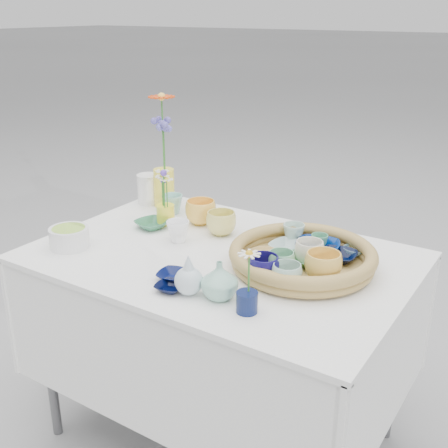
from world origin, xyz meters
The scene contains 34 objects.
ground centered at (0.00, 0.00, 0.00)m, with size 80.00×80.00×0.00m, color gray.
display_table centered at (0.00, 0.00, 0.00)m, with size 1.26×0.86×0.77m, color white, non-canonical shape.
wicker_tray centered at (0.28, 0.05, 0.80)m, with size 0.47×0.47×0.08m, color olive, non-canonical shape.
tray_ceramic_0 centered at (0.28, 0.16, 0.80)m, with size 0.15×0.15×0.04m, color navy.
tray_ceramic_1 centered at (0.37, 0.14, 0.80)m, with size 0.12×0.12×0.03m, color black.
tray_ceramic_2 centered at (0.38, -0.02, 0.83)m, with size 0.11×0.11×0.09m, color #E8B750.
tray_ceramic_3 centered at (0.29, 0.05, 0.80)m, with size 0.12×0.12×0.03m, color #4E8A56.
tray_ceramic_4 centered at (0.25, -0.04, 0.82)m, with size 0.08×0.08×0.07m, color #71B086.
tray_ceramic_5 centered at (0.20, 0.11, 0.80)m, with size 0.12×0.12×0.03m, color #A8C5BE.
tray_ceramic_6 centered at (0.18, 0.19, 0.82)m, with size 0.08×0.08×0.07m, color #A7C7B8.
tray_ceramic_7 centered at (0.29, 0.07, 0.82)m, with size 0.09×0.09×0.07m, color white.
tray_ceramic_8 centered at (0.39, 0.21, 0.80)m, with size 0.08×0.08×0.02m, color #7DB0CC.
tray_ceramic_9 centered at (0.23, -0.11, 0.82)m, with size 0.10×0.10×0.08m, color #120D4E.
tray_ceramic_10 centered at (0.17, 0.00, 0.80)m, with size 0.10×0.10×0.03m, color #D8B773.
tray_ceramic_11 centered at (0.31, -0.12, 0.82)m, with size 0.09×0.09×0.07m, color #9CC3B3.
tray_ceramic_12 centered at (0.28, 0.18, 0.81)m, with size 0.06×0.06×0.05m, color #458C67.
loose_ceramic_0 centered at (-0.23, 0.20, 0.81)m, with size 0.12×0.12×0.09m, color #FBBB44.
loose_ceramic_1 centered at (-0.10, 0.16, 0.81)m, with size 0.11×0.11×0.09m, color #DDD168.
loose_ceramic_2 centered at (-0.36, 0.06, 0.78)m, with size 0.12×0.12×0.03m, color #2F704D.
loose_ceramic_3 centered at (-0.19, 0.01, 0.80)m, with size 0.08×0.08×0.08m, color white.
loose_ceramic_4 centered at (-0.02, -0.24, 0.78)m, with size 0.10×0.10×0.02m, color #050D3C.
loose_ceramic_5 centered at (-0.39, 0.24, 0.80)m, with size 0.08×0.08×0.08m, color #8BC7B7.
loose_ceramic_6 centered at (0.02, -0.30, 0.78)m, with size 0.09×0.09×0.02m, color black.
fluted_bowl centered at (-0.48, -0.23, 0.80)m, with size 0.14×0.14×0.07m, color silver, non-canonical shape.
bud_vase_paleblue centered at (0.08, -0.29, 0.83)m, with size 0.08×0.08×0.13m, color silver, non-canonical shape.
bud_vase_seafoam centered at (0.16, -0.26, 0.82)m, with size 0.11×0.11×0.11m, color #86BDA8.
bud_vase_cobalt centered at (0.27, -0.28, 0.80)m, with size 0.06×0.06×0.06m, color #0C1742.
single_daisy centered at (0.27, -0.28, 0.88)m, with size 0.07×0.07×0.13m, color white, non-canonical shape.
tall_vase_yellow centered at (-0.47, 0.29, 0.85)m, with size 0.09×0.09×0.16m, color yellow.
gerbera centered at (-0.46, 0.28, 1.08)m, with size 0.12×0.12×0.32m, color #E63D09, non-canonical shape.
hydrangea centered at (-0.47, 0.29, 1.01)m, with size 0.07×0.07×0.25m, color #6664C4, non-canonical shape.
white_pitcher centered at (-0.55, 0.28, 0.83)m, with size 0.13×0.10×0.13m, color white, non-canonical shape.
daisy_cup centered at (-0.34, 0.13, 0.80)m, with size 0.07×0.07×0.08m, color #FEF234.
daisy_posy centered at (-0.34, 0.13, 0.92)m, with size 0.08×0.08×0.16m, color white, non-canonical shape.
Camera 1 is at (0.96, -1.46, 1.55)m, focal length 45.00 mm.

